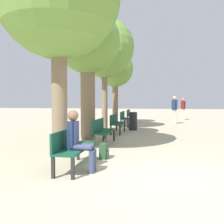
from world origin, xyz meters
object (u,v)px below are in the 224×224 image
bench_row_3 (125,118)px  tree_row_3 (115,70)px  bench_row_1 (102,129)px  pedestrian_near (174,108)px  bench_row_4 (130,115)px  bench_row_0 (72,145)px  tree_row_2 (105,48)px  tree_row_1 (88,44)px  person_seated (79,139)px  pedestrian_mid (183,107)px  bench_row_2 (116,122)px  trash_bin (133,121)px  backpack (104,151)px

bench_row_3 → tree_row_3: bearing=118.3°
bench_row_1 → pedestrian_near: size_ratio=0.91×
bench_row_1 → bench_row_4: (0.00, 8.95, 0.00)m
bench_row_3 → bench_row_0: bearing=-90.0°
tree_row_2 → bench_row_4: bearing=80.4°
bench_row_3 → tree_row_1: (-0.80, -4.85, 3.10)m
bench_row_4 → pedestrian_near: pedestrian_near is taller
bench_row_1 → bench_row_3: bearing=90.0°
tree_row_1 → tree_row_3: bearing=90.0°
bench_row_3 → tree_row_1: size_ratio=0.32×
bench_row_4 → person_seated: 12.17m
bench_row_0 → bench_row_1: bearing=90.0°
person_seated → pedestrian_mid: 14.88m
bench_row_2 → bench_row_4: same height
bench_row_2 → person_seated: 6.20m
tree_row_2 → person_seated: 8.24m
tree_row_3 → trash_bin: (1.44, -3.21, -2.96)m
tree_row_1 → bench_row_2: bearing=66.9°
bench_row_2 → pedestrian_near: (2.90, 4.99, 0.50)m
bench_row_4 → trash_bin: bearing=-82.2°
bench_row_0 → backpack: (0.50, 0.98, -0.31)m
tree_row_3 → trash_bin: bearing=-65.8°
pedestrian_mid → bench_row_3: bearing=-125.4°
bench_row_4 → backpack: size_ratio=4.18×
tree_row_1 → tree_row_3: size_ratio=1.08×
tree_row_3 → pedestrian_mid: tree_row_3 is taller
bench_row_0 → person_seated: (0.23, -0.23, 0.18)m
bench_row_1 → trash_bin: trash_bin is taller
bench_row_1 → bench_row_0: bearing=-90.0°
tree_row_1 → tree_row_3: 6.33m
bench_row_2 → tree_row_2: tree_row_2 is taller
bench_row_1 → person_seated: size_ratio=1.26×
bench_row_0 → bench_row_3: size_ratio=1.00×
tree_row_3 → pedestrian_mid: (4.54, 3.80, -2.46)m
bench_row_2 → bench_row_1: bearing=-90.0°
bench_row_0 → trash_bin: size_ratio=1.79×
bench_row_0 → tree_row_3: (-0.80, 10.43, 2.91)m
bench_row_0 → tree_row_1: tree_row_1 is taller
tree_row_2 → pedestrian_mid: size_ratio=3.36×
bench_row_1 → bench_row_3: (0.00, 5.97, 0.00)m
bench_row_0 → trash_bin: trash_bin is taller
bench_row_1 → person_seated: 3.23m
pedestrian_mid → trash_bin: bearing=-113.9°
bench_row_2 → bench_row_3: size_ratio=1.00×
pedestrian_near → bench_row_1: bearing=-109.9°
bench_row_0 → tree_row_2: 8.09m
bench_row_0 → bench_row_2: 5.97m
tree_row_1 → person_seated: 5.33m
bench_row_2 → person_seated: person_seated is taller
tree_row_1 → pedestrian_near: (3.69, 6.86, -2.60)m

